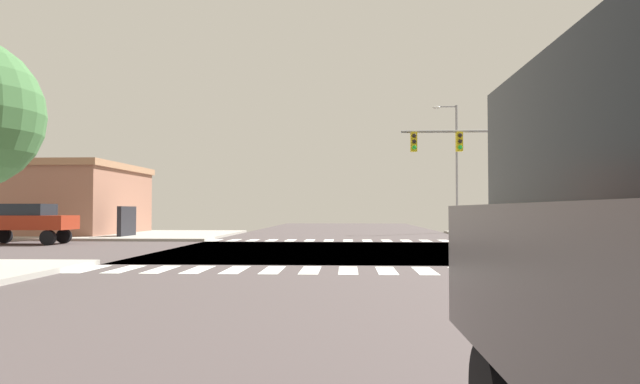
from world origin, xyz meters
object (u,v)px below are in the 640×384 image
at_px(street_lamp, 454,157).
at_px(sedan_nearside_1, 26,220).
at_px(bank_building, 39,200).
at_px(traffic_signal_mast, 465,155).

relative_size(street_lamp, sedan_nearside_1, 2.11).
xyz_separation_m(street_lamp, bank_building, (-27.14, -5.61, -3.10)).
bearing_deg(bank_building, street_lamp, 11.68).
relative_size(street_lamp, bank_building, 0.69).
bearing_deg(traffic_signal_mast, sedan_nearside_1, -169.13).
bearing_deg(street_lamp, sedan_nearside_1, -146.74).
distance_m(traffic_signal_mast, bank_building, 26.34).
distance_m(street_lamp, sedan_nearside_1, 27.32).
bearing_deg(sedan_nearside_1, bank_building, -153.59).
xyz_separation_m(traffic_signal_mast, bank_building, (-25.74, 5.13, -2.24)).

